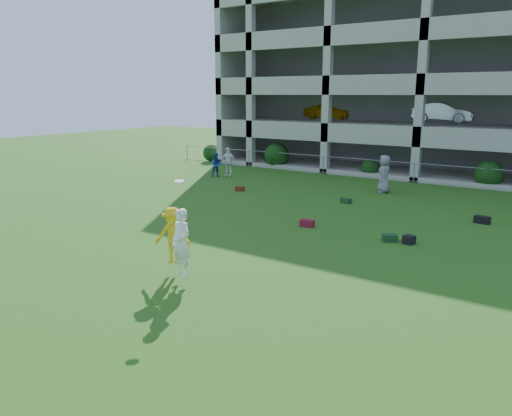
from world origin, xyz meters
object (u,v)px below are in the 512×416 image
Objects in this scene: bystander_a at (217,165)px; bystander_c at (384,174)px; parking_garage at (457,82)px; bystander_b at (228,162)px; frisbee_contest at (176,238)px; crate_d at (409,240)px.

bystander_a is 10.69m from bystander_c.
parking_garage is at bearing 162.44° from bystander_c.
bystander_c is (10.20, 0.28, 0.08)m from bystander_b.
bystander_c is 15.50m from frisbee_contest.
bystander_b is at bearing 122.62° from frisbee_contest.
crate_d is 8.40m from frisbee_contest.
bystander_c reaches higher than bystander_b.
parking_garage is (-3.74, 21.29, 5.86)m from crate_d.
parking_garage reaches higher than frisbee_contest.
parking_garage is (0.81, 28.28, 4.85)m from frisbee_contest.
frisbee_contest is 28.71m from parking_garage.
bystander_a is 0.76× the size of bystander_c.
bystander_b is 18.06m from frisbee_contest.
bystander_a is at bearing 124.92° from frisbee_contest.
parking_garage reaches higher than bystander_c.
bystander_b reaches higher than crate_d.
bystander_b is at bearing -128.88° from parking_garage.
bystander_c reaches higher than crate_d.
bystander_c is at bearing 88.26° from frisbee_contest.
frisbee_contest is at bearing -68.44° from bystander_b.
parking_garage is (10.99, 13.70, 5.25)m from bystander_a.
bystander_a is at bearing -128.74° from parking_garage.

